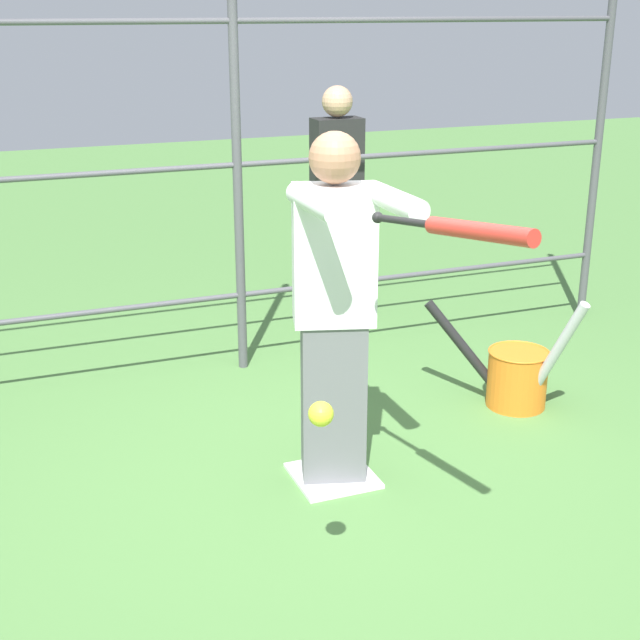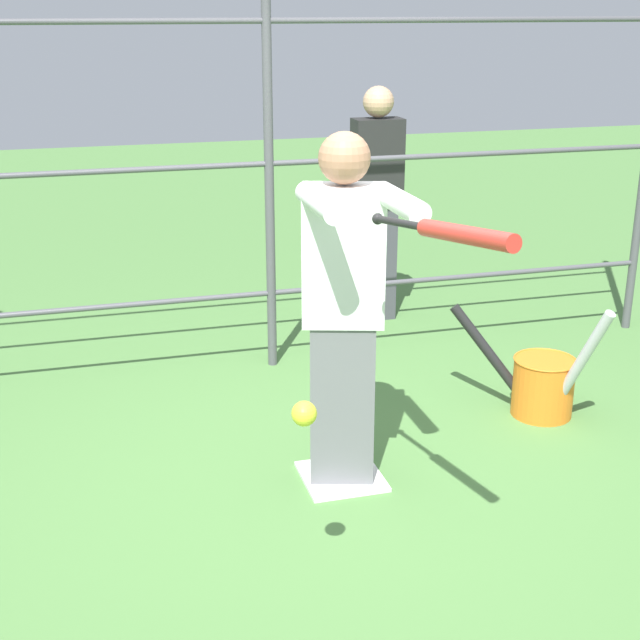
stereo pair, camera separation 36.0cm
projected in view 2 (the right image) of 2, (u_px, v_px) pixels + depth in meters
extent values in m
plane|color=#4C7A3D|center=(342.00, 478.00, 4.57)|extent=(24.00, 24.00, 0.00)
cube|color=white|center=(342.00, 476.00, 4.56)|extent=(0.40, 0.40, 0.02)
cylinder|color=#4C4C51|center=(269.00, 164.00, 5.57)|extent=(0.06, 0.06, 2.71)
cylinder|color=#4C4C51|center=(271.00, 293.00, 5.85)|extent=(5.45, 0.04, 0.04)
cylinder|color=#4C4C51|center=(269.00, 164.00, 5.57)|extent=(5.45, 0.04, 0.04)
cylinder|color=#4C4C51|center=(266.00, 21.00, 5.28)|extent=(5.45, 0.04, 0.04)
cube|color=slate|center=(342.00, 403.00, 4.42)|extent=(0.36, 0.28, 0.85)
cube|color=white|center=(344.00, 256.00, 4.17)|extent=(0.43, 0.32, 0.66)
sphere|color=#9E7051|center=(344.00, 158.00, 4.02)|extent=(0.24, 0.24, 0.24)
cylinder|color=white|center=(400.00, 203.00, 3.85)|extent=(0.10, 0.47, 0.10)
cylinder|color=white|center=(320.00, 202.00, 3.86)|extent=(0.10, 0.47, 0.10)
sphere|color=black|center=(378.00, 219.00, 3.65)|extent=(0.05, 0.05, 0.05)
cylinder|color=black|center=(400.00, 223.00, 3.49)|extent=(0.09, 0.36, 0.07)
cylinder|color=red|center=(466.00, 235.00, 3.09)|extent=(0.16, 0.55, 0.13)
sphere|color=yellow|center=(304.00, 414.00, 3.29)|extent=(0.10, 0.10, 0.10)
cylinder|color=orange|center=(543.00, 387.00, 5.23)|extent=(0.36, 0.36, 0.35)
torus|color=orange|center=(545.00, 360.00, 5.17)|extent=(0.37, 0.37, 0.01)
cylinder|color=#B2B2B7|center=(579.00, 365.00, 4.96)|extent=(0.18, 0.40, 0.74)
cylinder|color=black|center=(491.00, 356.00, 5.29)|extent=(0.45, 0.38, 0.60)
cube|color=#3F3F47|center=(375.00, 263.00, 6.78)|extent=(0.29, 0.18, 0.87)
cube|color=black|center=(377.00, 164.00, 6.52)|extent=(0.36, 0.20, 0.65)
sphere|color=tan|center=(378.00, 102.00, 6.37)|extent=(0.22, 0.22, 0.22)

